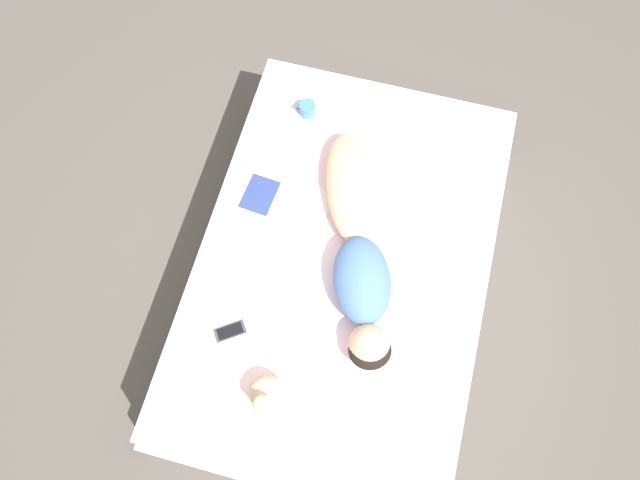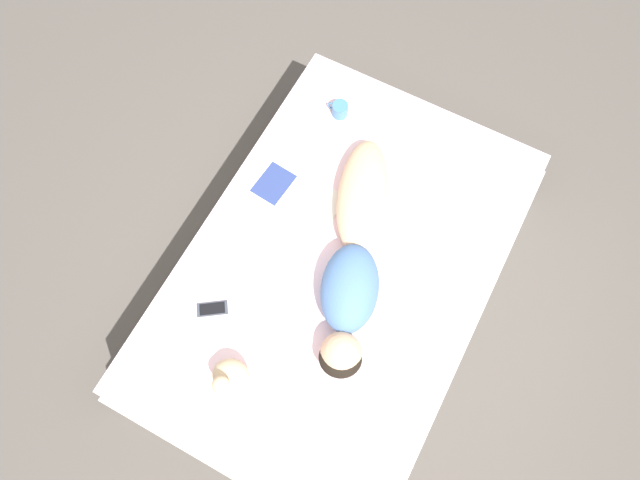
{
  "view_description": "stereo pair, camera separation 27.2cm",
  "coord_description": "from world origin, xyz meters",
  "px_view_note": "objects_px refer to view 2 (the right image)",
  "views": [
    {
      "loc": [
        -0.16,
        1.08,
        3.51
      ],
      "look_at": [
        0.14,
        -0.06,
        0.59
      ],
      "focal_mm": 35.0,
      "sensor_mm": 36.0,
      "label": 1
    },
    {
      "loc": [
        -0.42,
        0.98,
        3.51
      ],
      "look_at": [
        0.14,
        -0.06,
        0.59
      ],
      "focal_mm": 35.0,
      "sensor_mm": 36.0,
      "label": 2
    }
  ],
  "objects_px": {
    "person": "(353,261)",
    "cell_phone": "(212,309)",
    "open_magazine": "(292,195)",
    "coffee_mug": "(340,109)"
  },
  "relations": [
    {
      "from": "person",
      "to": "cell_phone",
      "type": "distance_m",
      "value": 0.73
    },
    {
      "from": "person",
      "to": "cell_phone",
      "type": "bearing_deg",
      "value": 25.77
    },
    {
      "from": "person",
      "to": "coffee_mug",
      "type": "relative_size",
      "value": 10.55
    },
    {
      "from": "coffee_mug",
      "to": "person",
      "type": "bearing_deg",
      "value": 121.53
    },
    {
      "from": "person",
      "to": "coffee_mug",
      "type": "bearing_deg",
      "value": -78.21
    },
    {
      "from": "open_magazine",
      "to": "coffee_mug",
      "type": "relative_size",
      "value": 4.36
    },
    {
      "from": "coffee_mug",
      "to": "cell_phone",
      "type": "bearing_deg",
      "value": 88.6
    },
    {
      "from": "open_magazine",
      "to": "cell_phone",
      "type": "height_order",
      "value": "same"
    },
    {
      "from": "person",
      "to": "open_magazine",
      "type": "bearing_deg",
      "value": -44.02
    },
    {
      "from": "person",
      "to": "coffee_mug",
      "type": "height_order",
      "value": "person"
    }
  ]
}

